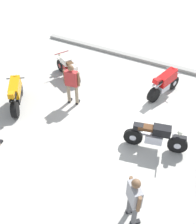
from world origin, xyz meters
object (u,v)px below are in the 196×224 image
Objects in this scene: person_in_gray_shirt at (134,198)px; motorcycle_orange_sportbike at (16,93)px; person_in_red_shirt at (72,82)px; motorcycle_cream_vintage at (68,68)px; motorcycle_black_cruiser at (155,136)px; motorcycle_red_sportbike at (165,83)px.

motorcycle_orange_sportbike is at bearing 114.82° from person_in_gray_shirt.
motorcycle_cream_vintage is at bearing 29.71° from person_in_red_shirt.
person_in_red_shirt is 1.06× the size of person_in_gray_shirt.
motorcycle_orange_sportbike reaches higher than motorcycle_cream_vintage.
motorcycle_cream_vintage is 5.44m from motorcycle_black_cruiser.
person_in_red_shirt is at bearing 95.16° from person_in_gray_shirt.
motorcycle_black_cruiser is 3.80m from person_in_red_shirt.
motorcycle_cream_vintage is at bearing 141.52° from motorcycle_black_cruiser.
person_in_gray_shirt is (0.34, -2.66, 0.42)m from motorcycle_black_cruiser.
motorcycle_black_cruiser is 1.17× the size of person_in_red_shirt.
person_in_gray_shirt is (4.04, -3.36, -0.07)m from person_in_red_shirt.
motorcycle_red_sportbike is 3.86m from person_in_red_shirt.
motorcycle_orange_sportbike is at bearing 170.61° from motorcycle_black_cruiser.
motorcycle_black_cruiser reaches higher than motorcycle_cream_vintage.
motorcycle_red_sportbike is 0.93× the size of motorcycle_black_cruiser.
motorcycle_orange_sportbike is at bearing 112.26° from person_in_red_shirt.
person_in_gray_shirt is (5.31, -4.87, 0.46)m from motorcycle_cream_vintage.
motorcycle_orange_sportbike is 6.30m from person_in_gray_shirt.
motorcycle_orange_sportbike reaches higher than motorcycle_black_cruiser.
motorcycle_orange_sportbike is 1.02× the size of person_in_gray_shirt.
motorcycle_cream_vintage is 7.22m from person_in_gray_shirt.
motorcycle_black_cruiser is (0.69, -3.08, -0.07)m from motorcycle_red_sportbike.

